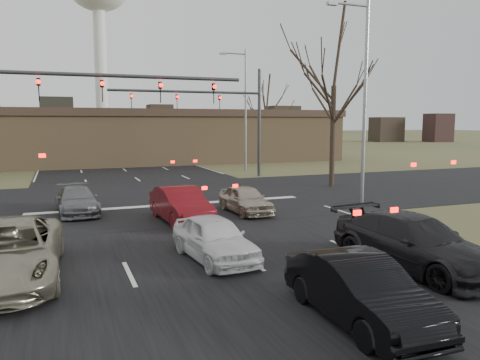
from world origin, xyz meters
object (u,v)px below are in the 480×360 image
at_px(mast_arm_near, 54,100).
at_px(streetlight_right_far, 244,104).
at_px(car_grey_ahead, 77,200).
at_px(car_silver_suv, 6,252).
at_px(car_black_hatch, 359,290).
at_px(building, 135,136).
at_px(car_white_sedan, 214,238).
at_px(car_silver_ahead, 245,199).
at_px(car_charcoal_sedan, 414,243).
at_px(car_red_ahead, 181,205).
at_px(mast_arm_far, 224,109).
at_px(streetlight_right_near, 362,91).

height_order(mast_arm_near, streetlight_right_far, streetlight_right_far).
distance_m(mast_arm_near, car_grey_ahead, 4.56).
xyz_separation_m(streetlight_right_far, car_silver_suv, (-15.82, -23.43, -4.80)).
bearing_deg(mast_arm_near, car_black_hatch, -68.74).
xyz_separation_m(building, car_white_sedan, (-2.92, -34.49, -2.00)).
distance_m(car_black_hatch, car_silver_ahead, 11.77).
relative_size(car_white_sedan, car_silver_ahead, 1.06).
height_order(car_charcoal_sedan, car_red_ahead, car_charcoal_sedan).
distance_m(building, mast_arm_far, 15.75).
bearing_deg(car_charcoal_sedan, car_black_hatch, -152.40).
bearing_deg(car_black_hatch, car_red_ahead, 96.80).
height_order(streetlight_right_near, car_white_sedan, streetlight_right_near).
relative_size(streetlight_right_near, car_silver_ahead, 2.72).
bearing_deg(mast_arm_far, mast_arm_near, -138.78).
bearing_deg(streetlight_right_near, building, 103.69).
relative_size(streetlight_right_near, car_grey_ahead, 2.40).
distance_m(car_white_sedan, car_red_ahead, 5.51).
relative_size(mast_arm_far, car_silver_ahead, 3.02).
xyz_separation_m(building, car_silver_ahead, (0.62, -28.15, -2.04)).
relative_size(car_black_hatch, car_red_ahead, 0.94).
distance_m(streetlight_right_near, car_silver_suv, 17.29).
distance_m(mast_arm_far, car_charcoal_sedan, 22.87).
distance_m(streetlight_right_far, car_silver_suv, 28.67).
xyz_separation_m(car_grey_ahead, car_red_ahead, (3.91, -3.49, 0.12)).
xyz_separation_m(building, car_black_hatch, (-1.50, -39.73, -1.98)).
bearing_deg(car_grey_ahead, car_charcoal_sedan, -57.64).
bearing_deg(streetlight_right_far, car_charcoal_sedan, -101.41).
bearing_deg(car_black_hatch, streetlight_right_near, 55.76).
distance_m(mast_arm_near, car_black_hatch, 16.40).
bearing_deg(building, car_silver_suv, -103.87).
bearing_deg(car_white_sedan, streetlight_right_far, 60.62).
height_order(streetlight_right_far, car_silver_ahead, streetlight_right_far).
xyz_separation_m(mast_arm_near, streetlight_right_near, (14.05, -3.00, 0.51)).
distance_m(car_silver_suv, car_silver_ahead, 11.08).
relative_size(car_grey_ahead, car_red_ahead, 0.95).
xyz_separation_m(car_white_sedan, car_red_ahead, (0.35, 5.50, 0.06)).
distance_m(streetlight_right_near, car_grey_ahead, 14.42).
xyz_separation_m(car_silver_suv, car_grey_ahead, (2.02, 8.93, -0.18)).
xyz_separation_m(car_black_hatch, car_grey_ahead, (-4.98, 14.23, -0.08)).
bearing_deg(streetlight_right_near, car_grey_ahead, 169.35).
height_order(streetlight_right_near, streetlight_right_far, same).
xyz_separation_m(car_grey_ahead, car_silver_ahead, (7.10, -2.65, 0.02)).
xyz_separation_m(car_charcoal_sedan, car_grey_ahead, (-8.48, 11.86, -0.15)).
distance_m(car_charcoal_sedan, car_grey_ahead, 14.58).
height_order(streetlight_right_far, car_silver_suv, streetlight_right_far).
height_order(car_black_hatch, car_red_ahead, car_red_ahead).
bearing_deg(car_grey_ahead, mast_arm_far, 41.37).
relative_size(building, streetlight_right_near, 4.24).
relative_size(streetlight_right_far, car_silver_suv, 1.77).
relative_size(car_silver_suv, car_white_sedan, 1.45).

